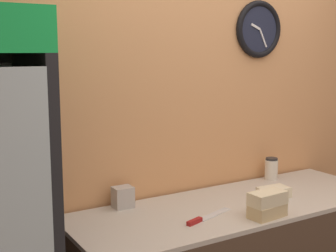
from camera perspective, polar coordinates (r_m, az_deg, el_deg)
The scene contains 7 objects.
wall_back at distance 3.00m, azimuth 3.76°, elevation 1.53°, with size 5.20×0.10×2.70m.
sandwich_stack_bottom at distance 2.59m, azimuth 11.99°, elevation -10.08°, with size 0.22×0.13×0.07m.
sandwich_stack_middle at distance 2.57m, azimuth 12.04°, elevation -8.60°, with size 0.21×0.12×0.07m.
sandwich_flat_left at distance 2.93m, azimuth 12.76°, elevation -7.90°, with size 0.19×0.13×0.06m.
chefs_knife at distance 2.52m, azimuth 4.33°, elevation -11.15°, with size 0.35×0.14×0.02m.
condiment_jar at distance 3.32m, azimuth 12.48°, elevation -5.11°, with size 0.09×0.09×0.15m.
napkin_dispenser at distance 2.69m, azimuth -5.53°, elevation -8.63°, with size 0.11×0.09×0.12m.
Camera 1 is at (-1.70, -1.14, 1.75)m, focal length 50.00 mm.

